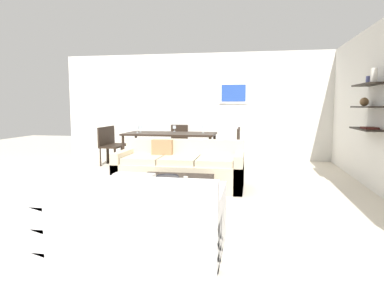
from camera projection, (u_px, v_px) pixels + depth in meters
The scene contains 18 objects.
ground_plane at pixel (183, 192), 5.41m from camera, with size 18.00×18.00×0.00m, color beige.
back_wall_unit at pixel (222, 106), 8.66m from camera, with size 8.40×0.09×2.70m.
right_wall_shelf_unit at pixel (379, 107), 5.32m from camera, with size 0.34×8.20×2.70m.
sofa_beige at pixel (180, 170), 5.73m from camera, with size 2.11×0.90×0.78m.
loveseat_white at pixel (135, 221), 3.17m from camera, with size 1.63×0.90×0.78m.
coffee_table at pixel (172, 195), 4.51m from camera, with size 1.01×1.10×0.38m.
decorative_bowl at pixel (167, 178), 4.49m from camera, with size 0.33×0.33×0.07m.
candle_jar at pixel (186, 179), 4.44m from camera, with size 0.06×0.06×0.07m, color silver.
dining_table at pixel (170, 136), 7.75m from camera, with size 2.07×0.96×0.75m.
dining_chair_head at pixel (179, 140), 8.64m from camera, with size 0.44×0.44×0.88m.
dining_chair_right_far at pixel (234, 144), 7.73m from camera, with size 0.44×0.44×0.88m.
dining_chair_right_near at pixel (233, 146), 7.31m from camera, with size 0.44×0.44×0.88m.
dining_chair_left_near at pixel (107, 143), 7.81m from camera, with size 0.44×0.44×0.88m.
dining_chair_left_far at pixel (115, 141), 8.24m from camera, with size 0.44×0.44×0.88m.
wine_glass_left_far at pixel (141, 127), 7.98m from camera, with size 0.08×0.08×0.18m.
wine_glass_head at pixel (174, 127), 8.15m from camera, with size 0.08×0.08×0.14m.
wine_glass_left_near at pixel (137, 128), 7.74m from camera, with size 0.07×0.07×0.17m.
wine_glass_right_far at pixel (203, 128), 7.72m from camera, with size 0.06×0.06×0.16m.
Camera 1 is at (1.07, -5.18, 1.37)m, focal length 31.69 mm.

